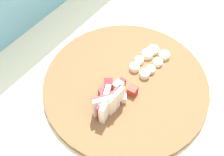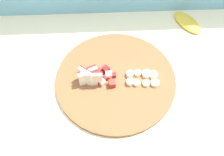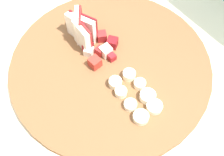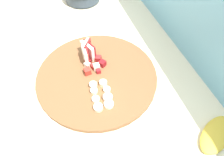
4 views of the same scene
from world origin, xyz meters
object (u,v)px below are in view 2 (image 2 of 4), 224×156
banana_slice_rows (143,78)px  apple_dice_pile (106,77)px  banana_peel (187,22)px  apple_wedge_fan (89,77)px  cutting_board (116,79)px

banana_slice_rows → apple_dice_pile: bearing=175.9°
banana_slice_rows → banana_peel: banana_slice_rows is taller
apple_wedge_fan → banana_peel: apple_wedge_fan is taller
apple_wedge_fan → banana_peel: 0.48m
apple_dice_pile → banana_peel: (0.34, 0.26, -0.02)m
apple_dice_pile → banana_peel: bearing=37.6°
cutting_board → banana_slice_rows: 0.09m
cutting_board → apple_wedge_fan: bearing=-173.4°
cutting_board → banana_slice_rows: (0.09, -0.01, 0.01)m
cutting_board → banana_slice_rows: banana_slice_rows is taller
banana_peel → banana_slice_rows: bearing=-128.6°
apple_wedge_fan → banana_peel: (0.39, 0.27, -0.04)m
banana_slice_rows → apple_wedge_fan: bearing=-179.6°
apple_dice_pile → banana_slice_rows: apple_dice_pile is taller
cutting_board → banana_peel: size_ratio=2.90×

